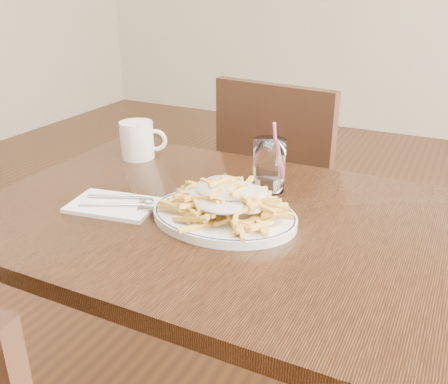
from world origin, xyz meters
The scene contains 8 objects.
table centered at (0.00, 0.00, 0.67)m, with size 1.20×0.80×0.75m.
chair_far centered at (-0.10, 0.67, 0.54)m, with size 0.49×0.49×0.94m.
fries_plate centered at (0.00, -0.03, 0.76)m, with size 0.35×0.31×0.02m.
loaded_fries centered at (0.00, -0.03, 0.81)m, with size 0.31×0.27×0.08m.
napkin centered at (-0.27, -0.09, 0.76)m, with size 0.21×0.13×0.01m, color white.
cutlery centered at (-0.27, -0.08, 0.76)m, with size 0.19×0.15×0.01m.
water_glass centered at (0.03, 0.18, 0.81)m, with size 0.08×0.08×0.18m.
coffee_mug centered at (-0.42, 0.24, 0.81)m, with size 0.14×0.10×0.11m.
Camera 1 is at (0.46, -0.94, 1.26)m, focal length 40.00 mm.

